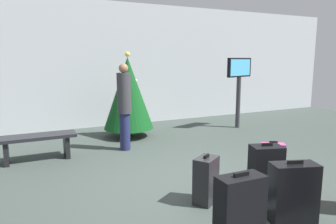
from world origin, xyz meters
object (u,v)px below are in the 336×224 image
(flight_info_kiosk, at_px, (239,79))
(suitcase_3, at_px, (240,211))
(suitcase_4, at_px, (206,180))
(traveller_0, at_px, (124,104))
(suitcase_1, at_px, (272,162))
(holiday_tree, at_px, (128,93))
(suitcase_5, at_px, (266,173))
(suitcase_6, at_px, (293,193))
(waiting_bench, at_px, (37,142))

(flight_info_kiosk, xyz_separation_m, suitcase_3, (-3.49, -4.46, -0.97))
(suitcase_4, bearing_deg, traveller_0, 93.89)
(traveller_0, relative_size, suitcase_1, 2.87)
(suitcase_3, xyz_separation_m, suitcase_4, (0.22, 0.96, -0.06))
(traveller_0, height_order, suitcase_4, traveller_0)
(holiday_tree, xyz_separation_m, suitcase_3, (-0.47, -4.78, -0.69))
(flight_info_kiosk, relative_size, suitcase_5, 2.43)
(suitcase_1, height_order, suitcase_6, suitcase_6)
(holiday_tree, relative_size, suitcase_5, 2.61)
(suitcase_1, bearing_deg, traveller_0, 120.91)
(holiday_tree, relative_size, suitcase_6, 2.74)
(holiday_tree, relative_size, suitcase_1, 3.28)
(traveller_0, xyz_separation_m, suitcase_3, (-0.03, -3.74, -0.58))
(suitcase_1, distance_m, suitcase_6, 1.30)
(suitcase_3, height_order, suitcase_5, suitcase_5)
(holiday_tree, relative_size, suitcase_3, 2.63)
(waiting_bench, distance_m, suitcase_3, 4.11)
(flight_info_kiosk, height_order, traveller_0, flight_info_kiosk)
(suitcase_1, bearing_deg, suitcase_6, -124.26)
(holiday_tree, height_order, suitcase_5, holiday_tree)
(flight_info_kiosk, height_order, suitcase_3, flight_info_kiosk)
(traveller_0, bearing_deg, suitcase_5, -72.75)
(traveller_0, xyz_separation_m, suitcase_4, (0.19, -2.78, -0.65))
(suitcase_1, relative_size, suitcase_4, 0.96)
(suitcase_1, bearing_deg, suitcase_4, -171.04)
(suitcase_3, bearing_deg, suitcase_5, 35.27)
(holiday_tree, bearing_deg, traveller_0, -112.83)
(holiday_tree, bearing_deg, suitcase_3, -95.62)
(flight_info_kiosk, bearing_deg, suitcase_4, -133.04)
(waiting_bench, bearing_deg, flight_info_kiosk, 7.62)
(flight_info_kiosk, distance_m, suitcase_3, 5.74)
(flight_info_kiosk, bearing_deg, suitcase_1, -120.26)
(flight_info_kiosk, relative_size, suitcase_3, 2.45)
(suitcase_1, xyz_separation_m, suitcase_6, (-0.73, -1.08, 0.06))
(suitcase_4, bearing_deg, suitcase_3, -102.98)
(waiting_bench, xyz_separation_m, suitcase_1, (3.21, -2.60, -0.07))
(suitcase_3, distance_m, suitcase_6, 0.84)
(suitcase_4, distance_m, suitcase_6, 1.06)
(holiday_tree, relative_size, traveller_0, 1.14)
(holiday_tree, xyz_separation_m, suitcase_5, (0.51, -4.09, -0.69))
(suitcase_3, height_order, suitcase_4, suitcase_3)
(suitcase_5, bearing_deg, waiting_bench, 130.44)
(waiting_bench, xyz_separation_m, suitcase_5, (2.62, -3.08, 0.01))
(flight_info_kiosk, height_order, waiting_bench, flight_info_kiosk)
(flight_info_kiosk, relative_size, suitcase_4, 2.92)
(flight_info_kiosk, height_order, suitcase_5, flight_info_kiosk)
(holiday_tree, distance_m, flight_info_kiosk, 3.05)
(waiting_bench, distance_m, suitcase_5, 4.05)
(flight_info_kiosk, relative_size, traveller_0, 1.07)
(waiting_bench, relative_size, suitcase_5, 1.77)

